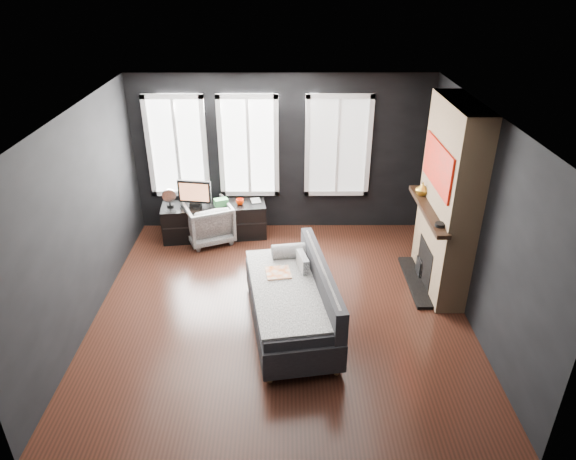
{
  "coord_description": "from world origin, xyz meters",
  "views": [
    {
      "loc": [
        0.07,
        -5.8,
        4.23
      ],
      "look_at": [
        0.1,
        0.3,
        1.05
      ],
      "focal_mm": 32.0,
      "sensor_mm": 36.0,
      "label": 1
    }
  ],
  "objects_px": {
    "sofa": "(290,298)",
    "monitor": "(195,192)",
    "book": "(251,196)",
    "mug": "(240,201)",
    "armchair": "(208,220)",
    "media_console": "(215,220)",
    "mantel_vase": "(422,189)"
  },
  "relations": [
    {
      "from": "sofa",
      "to": "monitor",
      "type": "bearing_deg",
      "value": 113.53
    },
    {
      "from": "book",
      "to": "sofa",
      "type": "bearing_deg",
      "value": -76.28
    },
    {
      "from": "monitor",
      "to": "mug",
      "type": "relative_size",
      "value": 4.41
    },
    {
      "from": "book",
      "to": "armchair",
      "type": "bearing_deg",
      "value": -158.91
    },
    {
      "from": "sofa",
      "to": "mug",
      "type": "distance_m",
      "value": 2.66
    },
    {
      "from": "media_console",
      "to": "mug",
      "type": "relative_size",
      "value": 13.37
    },
    {
      "from": "monitor",
      "to": "mantel_vase",
      "type": "bearing_deg",
      "value": -6.87
    },
    {
      "from": "armchair",
      "to": "sofa",
      "type": "bearing_deg",
      "value": 96.66
    },
    {
      "from": "media_console",
      "to": "mantel_vase",
      "type": "bearing_deg",
      "value": -25.09
    },
    {
      "from": "media_console",
      "to": "monitor",
      "type": "relative_size",
      "value": 3.03
    },
    {
      "from": "armchair",
      "to": "media_console",
      "type": "relative_size",
      "value": 0.43
    },
    {
      "from": "sofa",
      "to": "book",
      "type": "distance_m",
      "value": 2.74
    },
    {
      "from": "mug",
      "to": "book",
      "type": "distance_m",
      "value": 0.22
    },
    {
      "from": "mug",
      "to": "book",
      "type": "bearing_deg",
      "value": 34.84
    },
    {
      "from": "mug",
      "to": "monitor",
      "type": "bearing_deg",
      "value": -176.61
    },
    {
      "from": "sofa",
      "to": "monitor",
      "type": "xyz_separation_m",
      "value": [
        -1.57,
        2.48,
        0.4
      ]
    },
    {
      "from": "mantel_vase",
      "to": "monitor",
      "type": "bearing_deg",
      "value": 163.96
    },
    {
      "from": "book",
      "to": "mantel_vase",
      "type": "height_order",
      "value": "mantel_vase"
    },
    {
      "from": "monitor",
      "to": "book",
      "type": "relative_size",
      "value": 2.66
    },
    {
      "from": "media_console",
      "to": "mug",
      "type": "height_order",
      "value": "mug"
    },
    {
      "from": "monitor",
      "to": "book",
      "type": "height_order",
      "value": "monitor"
    },
    {
      "from": "media_console",
      "to": "mantel_vase",
      "type": "height_order",
      "value": "mantel_vase"
    },
    {
      "from": "sofa",
      "to": "monitor",
      "type": "relative_size",
      "value": 3.67
    },
    {
      "from": "monitor",
      "to": "media_console",
      "type": "bearing_deg",
      "value": 17.87
    },
    {
      "from": "mug",
      "to": "mantel_vase",
      "type": "relative_size",
      "value": 0.66
    },
    {
      "from": "mug",
      "to": "mantel_vase",
      "type": "height_order",
      "value": "mantel_vase"
    },
    {
      "from": "sofa",
      "to": "mantel_vase",
      "type": "relative_size",
      "value": 10.74
    },
    {
      "from": "mug",
      "to": "book",
      "type": "xyz_separation_m",
      "value": [
        0.18,
        0.13,
        0.04
      ]
    },
    {
      "from": "mug",
      "to": "media_console",
      "type": "bearing_deg",
      "value": 179.91
    },
    {
      "from": "armchair",
      "to": "book",
      "type": "height_order",
      "value": "book"
    },
    {
      "from": "monitor",
      "to": "armchair",
      "type": "bearing_deg",
      "value": -17.47
    },
    {
      "from": "armchair",
      "to": "monitor",
      "type": "relative_size",
      "value": 1.32
    }
  ]
}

